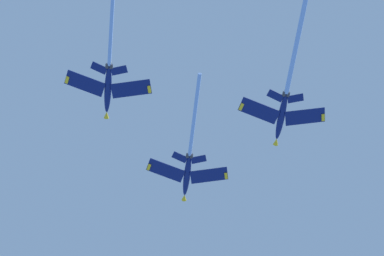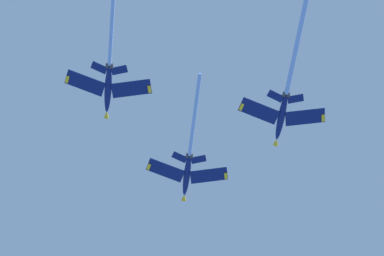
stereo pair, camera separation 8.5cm
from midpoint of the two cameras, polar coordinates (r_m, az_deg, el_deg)
jet_lead at (r=172.04m, az=-0.27°, el=-2.57°), size 31.12×19.29×15.23m
jet_left_wing at (r=162.72m, az=-6.59°, el=4.67°), size 34.21×19.64×15.21m
jet_right_wing at (r=161.96m, az=7.52°, el=2.92°), size 34.09×20.12×15.23m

